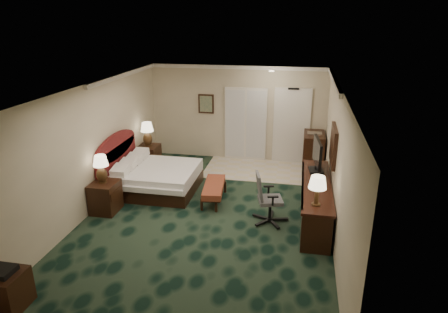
% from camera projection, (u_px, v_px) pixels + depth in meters
% --- Properties ---
extents(floor, '(5.00, 7.50, 0.00)m').
position_uv_depth(floor, '(208.00, 217.00, 8.37)').
color(floor, black).
rests_on(floor, ground).
extents(ceiling, '(5.00, 7.50, 0.00)m').
position_uv_depth(ceiling, '(206.00, 89.00, 7.46)').
color(ceiling, silver).
rests_on(ceiling, wall_back).
extents(wall_back, '(5.00, 0.00, 2.70)m').
position_uv_depth(wall_back, '(237.00, 113.00, 11.38)').
color(wall_back, '#AFA58A').
rests_on(wall_back, ground).
extents(wall_front, '(5.00, 0.00, 2.70)m').
position_uv_depth(wall_front, '(129.00, 268.00, 4.45)').
color(wall_front, '#AFA58A').
rests_on(wall_front, ground).
extents(wall_left, '(0.00, 7.50, 2.70)m').
position_uv_depth(wall_left, '(91.00, 149.00, 8.37)').
color(wall_left, '#AFA58A').
rests_on(wall_left, ground).
extents(wall_right, '(0.00, 7.50, 2.70)m').
position_uv_depth(wall_right, '(337.00, 165.00, 7.46)').
color(wall_right, '#AFA58A').
rests_on(wall_right, ground).
extents(crown_molding, '(5.00, 7.50, 0.10)m').
position_uv_depth(crown_molding, '(206.00, 92.00, 7.48)').
color(crown_molding, silver).
rests_on(crown_molding, wall_back).
extents(tile_patch, '(3.20, 1.70, 0.01)m').
position_uv_depth(tile_patch, '(264.00, 170.00, 10.89)').
color(tile_patch, beige).
rests_on(tile_patch, ground).
extents(headboard, '(0.12, 2.00, 1.40)m').
position_uv_depth(headboard, '(117.00, 162.00, 9.50)').
color(headboard, '#4B1113').
rests_on(headboard, ground).
extents(entry_door, '(1.02, 0.06, 2.18)m').
position_uv_depth(entry_door, '(291.00, 127.00, 11.18)').
color(entry_door, silver).
rests_on(entry_door, ground).
extents(closet_doors, '(1.20, 0.06, 2.10)m').
position_uv_depth(closet_doors, '(245.00, 124.00, 11.40)').
color(closet_doors, silver).
rests_on(closet_doors, ground).
extents(wall_art, '(0.45, 0.06, 0.55)m').
position_uv_depth(wall_art, '(206.00, 104.00, 11.42)').
color(wall_art, '#426352').
rests_on(wall_art, wall_back).
extents(wall_mirror, '(0.05, 0.95, 0.75)m').
position_uv_depth(wall_mirror, '(333.00, 145.00, 7.96)').
color(wall_mirror, white).
rests_on(wall_mirror, wall_right).
extents(bed, '(1.83, 1.69, 0.58)m').
position_uv_depth(bed, '(158.00, 179.00, 9.58)').
color(bed, white).
rests_on(bed, ground).
extents(nightstand_near, '(0.53, 0.61, 0.66)m').
position_uv_depth(nightstand_near, '(105.00, 197.00, 8.53)').
color(nightstand_near, black).
rests_on(nightstand_near, ground).
extents(nightstand_far, '(0.53, 0.61, 0.67)m').
position_uv_depth(nightstand_far, '(149.00, 158.00, 10.88)').
color(nightstand_far, black).
rests_on(nightstand_far, ground).
extents(lamp_near, '(0.40, 0.40, 0.60)m').
position_uv_depth(lamp_near, '(101.00, 169.00, 8.35)').
color(lamp_near, '#331910').
rests_on(lamp_near, nightstand_near).
extents(lamp_far, '(0.38, 0.38, 0.65)m').
position_uv_depth(lamp_far, '(147.00, 134.00, 10.67)').
color(lamp_far, '#331910').
rests_on(lamp_far, nightstand_far).
extents(bed_bench, '(0.55, 1.26, 0.41)m').
position_uv_depth(bed_bench, '(214.00, 193.00, 9.04)').
color(bed_bench, brown).
rests_on(bed_bench, ground).
extents(side_table, '(0.53, 0.53, 0.57)m').
position_uv_depth(side_table, '(6.00, 291.00, 5.71)').
color(side_table, black).
rests_on(side_table, ground).
extents(desk, '(0.59, 2.75, 0.79)m').
position_uv_depth(desk, '(315.00, 201.00, 8.19)').
color(desk, black).
rests_on(desk, ground).
extents(tv, '(0.18, 0.93, 0.72)m').
position_uv_depth(tv, '(317.00, 156.00, 8.56)').
color(tv, black).
rests_on(tv, desk).
extents(desk_lamp, '(0.36, 0.36, 0.56)m').
position_uv_depth(desk_lamp, '(317.00, 191.00, 7.05)').
color(desk_lamp, '#331910').
rests_on(desk_lamp, desk).
extents(desk_chair, '(0.74, 0.72, 1.06)m').
position_uv_depth(desk_chair, '(270.00, 198.00, 8.02)').
color(desk_chair, '#4B4B4C').
rests_on(desk_chair, ground).
extents(minibar, '(0.54, 0.97, 1.03)m').
position_uv_depth(minibar, '(313.00, 152.00, 10.76)').
color(minibar, black).
rests_on(minibar, ground).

